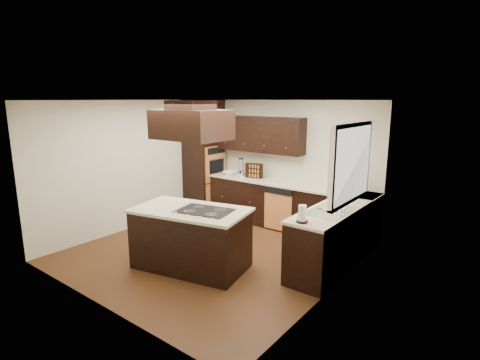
{
  "coord_description": "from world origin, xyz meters",
  "views": [
    {
      "loc": [
        3.94,
        -4.4,
        2.52
      ],
      "look_at": [
        0.1,
        0.6,
        1.15
      ],
      "focal_mm": 28.0,
      "sensor_mm": 36.0,
      "label": 1
    }
  ],
  "objects_px": {
    "oven_column": "(204,165)",
    "island": "(191,239)",
    "range_hood": "(191,125)",
    "spice_rack": "(254,171)"
  },
  "relations": [
    {
      "from": "oven_column",
      "to": "range_hood",
      "type": "distance_m",
      "value": 3.13
    },
    {
      "from": "range_hood",
      "to": "oven_column",
      "type": "bearing_deg",
      "value": 129.74
    },
    {
      "from": "oven_column",
      "to": "island",
      "type": "bearing_deg",
      "value": -51.08
    },
    {
      "from": "oven_column",
      "to": "spice_rack",
      "type": "relative_size",
      "value": 5.83
    },
    {
      "from": "island",
      "to": "spice_rack",
      "type": "bearing_deg",
      "value": 90.03
    },
    {
      "from": "island",
      "to": "range_hood",
      "type": "relative_size",
      "value": 1.57
    },
    {
      "from": "island",
      "to": "spice_rack",
      "type": "distance_m",
      "value": 2.55
    },
    {
      "from": "oven_column",
      "to": "island",
      "type": "height_order",
      "value": "oven_column"
    },
    {
      "from": "range_hood",
      "to": "spice_rack",
      "type": "height_order",
      "value": "range_hood"
    },
    {
      "from": "island",
      "to": "range_hood",
      "type": "distance_m",
      "value": 1.72
    }
  ]
}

